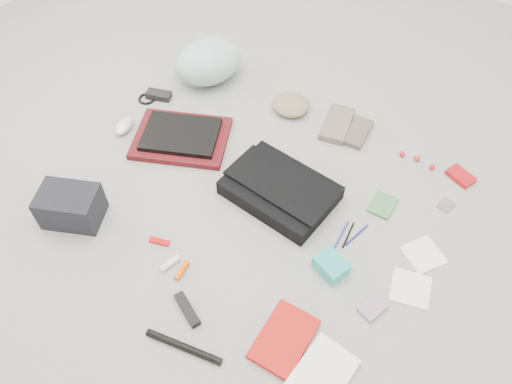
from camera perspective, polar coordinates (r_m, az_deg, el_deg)
The scene contains 33 objects.
ground_plane at distance 2.00m, azimuth 0.00°, elevation -0.89°, with size 4.00×4.00×0.00m, color gray.
messenger_bag at distance 1.98m, azimuth 2.77°, elevation 0.19°, with size 0.42×0.30×0.07m, color black.
bag_flap at distance 1.95m, azimuth 2.82°, elevation 0.93°, with size 0.43×0.19×0.01m, color black.
laptop_sleeve at distance 2.23m, azimuth -8.52°, elevation 6.10°, with size 0.40×0.30×0.03m, color #540F14.
laptop at distance 2.21m, azimuth -8.59°, elevation 6.55°, with size 0.32×0.23×0.02m, color black.
bike_helmet at distance 2.48m, azimuth -5.49°, elevation 14.66°, with size 0.27×0.33×0.20m, color #A1CDC3.
beanie at distance 2.34m, azimuth 4.00°, elevation 9.99°, with size 0.18×0.17×0.06m, color #8B7B5A.
mitten_left at distance 2.29m, azimuth 9.25°, elevation 7.67°, with size 0.11×0.22×0.03m, color #6F5F52.
mitten_right at distance 2.27m, azimuth 11.53°, elevation 6.68°, with size 0.09×0.18×0.03m, color brown.
power_brick at distance 2.45m, azimuth -11.05°, elevation 10.82°, with size 0.12×0.05×0.03m, color black.
cable_coil at distance 2.46m, azimuth -12.39°, elevation 10.38°, with size 0.08×0.08×0.01m, color black.
mouse at distance 2.32m, azimuth -14.91°, elevation 7.28°, with size 0.07×0.11×0.04m, color silver.
camera_bag at distance 2.01m, azimuth -20.42°, elevation -1.53°, with size 0.22×0.15×0.14m, color black.
multitool at distance 1.91m, azimuth -11.00°, elevation -5.57°, with size 0.08×0.02×0.01m, color #C30606.
toiletry_tube_white at distance 1.85m, azimuth -9.79°, elevation -8.03°, with size 0.02×0.02×0.08m, color silver.
toiletry_tube_orange at distance 1.82m, azimuth -8.48°, elevation -8.85°, with size 0.02×0.02×0.08m, color #EF5200.
u_lock at distance 1.75m, azimuth -7.85°, elevation -13.16°, with size 0.13×0.03×0.03m, color black.
bike_pump at distance 1.70m, azimuth -8.25°, elevation -17.12°, with size 0.02×0.02×0.27m, color black.
book_red at distance 1.70m, azimuth 3.22°, elevation -16.41°, with size 0.15×0.23×0.02m, color red.
book_white at distance 1.66m, azimuth 7.43°, elevation -20.14°, with size 0.15×0.23×0.02m, color white.
notepad at distance 2.03m, azimuth 14.27°, elevation -1.45°, with size 0.09×0.12×0.01m, color #3B7241.
pen_blue at distance 1.92m, azimuth 9.72°, elevation -4.88°, with size 0.01×0.01×0.14m, color navy.
pen_black at distance 1.93m, azimuth 10.51°, elevation -4.86°, with size 0.01×0.01×0.13m, color black.
pen_navy at distance 1.93m, azimuth 11.45°, elevation -4.83°, with size 0.01×0.01×0.13m, color navy.
accordion_wallet at distance 1.82m, azimuth 8.58°, elevation -8.31°, with size 0.11×0.09×0.06m, color #20ACA2.
card_deck at distance 1.79m, azimuth 13.17°, elevation -12.79°, with size 0.06×0.09×0.02m, color #9E7C94.
napkin_top at distance 1.95m, azimuth 18.61°, elevation -6.80°, with size 0.13×0.13×0.01m, color white.
napkin_bottom at distance 1.86m, azimuth 17.25°, elevation -10.48°, with size 0.13×0.13×0.01m, color white.
lollipop_a at distance 2.23m, azimuth 16.38°, elevation 4.19°, with size 0.02×0.02×0.02m, color red.
lollipop_b at distance 2.23m, azimuth 17.95°, elevation 3.68°, with size 0.03×0.03×0.03m, color #AB2D1E.
lollipop_c at distance 2.22m, azimuth 19.49°, elevation 2.71°, with size 0.02×0.02×0.02m, color #A5211D.
altoids_tin at distance 2.23m, azimuth 22.34°, elevation 1.68°, with size 0.11×0.07×0.02m, color #AA1014.
stamp_sheet at distance 2.12m, azimuth 20.90°, elevation -1.43°, with size 0.05×0.06×0.00m, color slate.
Camera 1 is at (0.66, -1.02, 1.58)m, focal length 35.00 mm.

